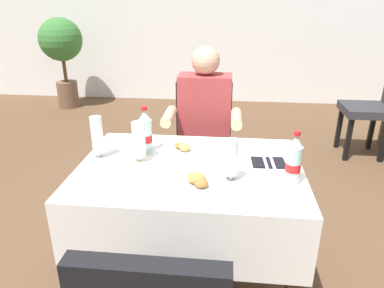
# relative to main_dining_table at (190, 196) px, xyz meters

# --- Properties ---
(main_dining_table) EXTENTS (1.13, 0.83, 0.76)m
(main_dining_table) POSITION_rel_main_dining_table_xyz_m (0.00, 0.00, 0.00)
(main_dining_table) COLOR white
(main_dining_table) RESTS_ON ground
(chair_far_diner_seat) EXTENTS (0.44, 0.50, 0.97)m
(chair_far_diner_seat) POSITION_rel_main_dining_table_xyz_m (0.00, 0.81, -0.03)
(chair_far_diner_seat) COLOR black
(chair_far_diner_seat) RESTS_ON ground
(seated_diner_far) EXTENTS (0.50, 0.46, 1.26)m
(seated_diner_far) POSITION_rel_main_dining_table_xyz_m (0.02, 0.70, 0.13)
(seated_diner_far) COLOR #282D42
(seated_diner_far) RESTS_ON ground
(plate_near_camera) EXTENTS (0.25, 0.25, 0.06)m
(plate_near_camera) POSITION_rel_main_dining_table_xyz_m (0.05, -0.20, 0.19)
(plate_near_camera) COLOR white
(plate_near_camera) RESTS_ON main_dining_table
(plate_far_diner) EXTENTS (0.26, 0.26, 0.06)m
(plate_far_diner) POSITION_rel_main_dining_table_xyz_m (-0.07, 0.18, 0.19)
(plate_far_diner) COLOR white
(plate_far_diner) RESTS_ON main_dining_table
(beer_glass_left) EXTENTS (0.07, 0.07, 0.22)m
(beer_glass_left) POSITION_rel_main_dining_table_xyz_m (-0.27, 0.02, 0.29)
(beer_glass_left) COLOR white
(beer_glass_left) RESTS_ON main_dining_table
(beer_glass_middle) EXTENTS (0.07, 0.07, 0.21)m
(beer_glass_middle) POSITION_rel_main_dining_table_xyz_m (0.20, -0.13, 0.28)
(beer_glass_middle) COLOR white
(beer_glass_middle) RESTS_ON main_dining_table
(beer_glass_right) EXTENTS (0.07, 0.07, 0.23)m
(beer_glass_right) POSITION_rel_main_dining_table_xyz_m (-0.49, 0.05, 0.30)
(beer_glass_right) COLOR white
(beer_glass_right) RESTS_ON main_dining_table
(cola_bottle_primary) EXTENTS (0.07, 0.07, 0.26)m
(cola_bottle_primary) POSITION_rel_main_dining_table_xyz_m (0.49, -0.13, 0.29)
(cola_bottle_primary) COLOR silver
(cola_bottle_primary) RESTS_ON main_dining_table
(cola_bottle_secondary) EXTENTS (0.07, 0.07, 0.26)m
(cola_bottle_secondary) POSITION_rel_main_dining_table_xyz_m (-0.26, 0.14, 0.29)
(cola_bottle_secondary) COLOR silver
(cola_bottle_secondary) RESTS_ON main_dining_table
(napkin_cutlery_set) EXTENTS (0.18, 0.19, 0.01)m
(napkin_cutlery_set) POSITION_rel_main_dining_table_xyz_m (0.40, 0.07, 0.18)
(napkin_cutlery_set) COLOR black
(napkin_cutlery_set) RESTS_ON main_dining_table
(background_chair_left) EXTENTS (0.50, 0.44, 0.97)m
(background_chair_left) POSITION_rel_main_dining_table_xyz_m (1.65, 2.01, -0.03)
(background_chair_left) COLOR #2D2D33
(background_chair_left) RESTS_ON ground
(potted_plant_corner) EXTENTS (0.60, 0.60, 1.28)m
(potted_plant_corner) POSITION_rel_main_dining_table_xyz_m (-2.21, 3.37, 0.29)
(potted_plant_corner) COLOR brown
(potted_plant_corner) RESTS_ON ground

